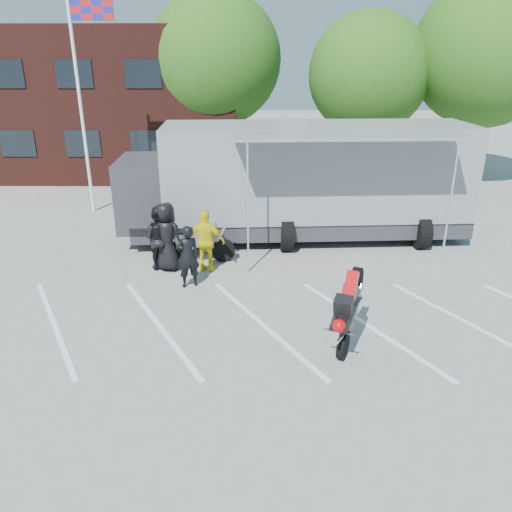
{
  "coord_description": "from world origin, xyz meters",
  "views": [
    {
      "loc": [
        0.13,
        -8.99,
        5.72
      ],
      "look_at": [
        0.03,
        2.0,
        1.3
      ],
      "focal_mm": 35.0,
      "sensor_mm": 36.0,
      "label": 1
    }
  ],
  "objects_px": {
    "stunt_bike_rider": "(350,343)",
    "spectator_leather_b": "(188,256)",
    "tree_left": "(216,59)",
    "transporter_truck": "(298,238)",
    "spectator_hivis": "(206,241)",
    "parked_motorcycle": "(197,262)",
    "flagpole": "(84,76)",
    "spectator_leather_c": "(159,238)",
    "spectator_leather_a": "(167,237)",
    "tree_right": "(488,52)",
    "tree_mid": "(369,74)"
  },
  "relations": [
    {
      "from": "stunt_bike_rider",
      "to": "spectator_leather_b",
      "type": "relative_size",
      "value": 1.13
    },
    {
      "from": "tree_left",
      "to": "transporter_truck",
      "type": "relative_size",
      "value": 0.73
    },
    {
      "from": "transporter_truck",
      "to": "spectator_hivis",
      "type": "xyz_separation_m",
      "value": [
        -2.8,
        -2.83,
        0.9
      ]
    },
    {
      "from": "parked_motorcycle",
      "to": "spectator_leather_b",
      "type": "bearing_deg",
      "value": 172.8
    },
    {
      "from": "parked_motorcycle",
      "to": "stunt_bike_rider",
      "type": "xyz_separation_m",
      "value": [
        3.81,
        -4.48,
        0.0
      ]
    },
    {
      "from": "flagpole",
      "to": "stunt_bike_rider",
      "type": "distance_m",
      "value": 13.77
    },
    {
      "from": "spectator_leather_c",
      "to": "stunt_bike_rider",
      "type": "bearing_deg",
      "value": 149.84
    },
    {
      "from": "stunt_bike_rider",
      "to": "spectator_leather_b",
      "type": "height_order",
      "value": "spectator_leather_b"
    },
    {
      "from": "tree_left",
      "to": "spectator_leather_c",
      "type": "relative_size",
      "value": 4.66
    },
    {
      "from": "tree_left",
      "to": "spectator_hivis",
      "type": "height_order",
      "value": "tree_left"
    },
    {
      "from": "parked_motorcycle",
      "to": "stunt_bike_rider",
      "type": "distance_m",
      "value": 5.88
    },
    {
      "from": "spectator_leather_b",
      "to": "spectator_hivis",
      "type": "xyz_separation_m",
      "value": [
        0.38,
        0.98,
        0.06
      ]
    },
    {
      "from": "spectator_leather_a",
      "to": "stunt_bike_rider",
      "type": "bearing_deg",
      "value": 163.88
    },
    {
      "from": "transporter_truck",
      "to": "parked_motorcycle",
      "type": "distance_m",
      "value": 3.85
    },
    {
      "from": "transporter_truck",
      "to": "spectator_leather_b",
      "type": "relative_size",
      "value": 6.97
    },
    {
      "from": "tree_right",
      "to": "spectator_hivis",
      "type": "distance_m",
      "value": 16.22
    },
    {
      "from": "tree_mid",
      "to": "spectator_leather_b",
      "type": "height_order",
      "value": "tree_mid"
    },
    {
      "from": "tree_left",
      "to": "tree_mid",
      "type": "height_order",
      "value": "tree_left"
    },
    {
      "from": "tree_left",
      "to": "parked_motorcycle",
      "type": "bearing_deg",
      "value": -88.8
    },
    {
      "from": "parked_motorcycle",
      "to": "tree_right",
      "type": "bearing_deg",
      "value": -57.33
    },
    {
      "from": "tree_mid",
      "to": "tree_right",
      "type": "xyz_separation_m",
      "value": [
        5.0,
        -0.5,
        0.93
      ]
    },
    {
      "from": "tree_left",
      "to": "stunt_bike_rider",
      "type": "height_order",
      "value": "tree_left"
    },
    {
      "from": "flagpole",
      "to": "transporter_truck",
      "type": "xyz_separation_m",
      "value": [
        7.66,
        -3.1,
        -5.05
      ]
    },
    {
      "from": "stunt_bike_rider",
      "to": "spectator_leather_a",
      "type": "relative_size",
      "value": 0.96
    },
    {
      "from": "spectator_leather_b",
      "to": "tree_left",
      "type": "bearing_deg",
      "value": -112.51
    },
    {
      "from": "parked_motorcycle",
      "to": "spectator_hivis",
      "type": "relative_size",
      "value": 1.29
    },
    {
      "from": "transporter_truck",
      "to": "spectator_hivis",
      "type": "bearing_deg",
      "value": -138.17
    },
    {
      "from": "spectator_leather_b",
      "to": "flagpole",
      "type": "bearing_deg",
      "value": -80.62
    },
    {
      "from": "stunt_bike_rider",
      "to": "spectator_hivis",
      "type": "relative_size",
      "value": 1.05
    },
    {
      "from": "flagpole",
      "to": "transporter_truck",
      "type": "relative_size",
      "value": 0.68
    },
    {
      "from": "spectator_leather_c",
      "to": "tree_right",
      "type": "bearing_deg",
      "value": -131.47
    },
    {
      "from": "stunt_bike_rider",
      "to": "flagpole",
      "type": "bearing_deg",
      "value": 153.7
    },
    {
      "from": "tree_left",
      "to": "spectator_leather_a",
      "type": "relative_size",
      "value": 4.37
    },
    {
      "from": "tree_mid",
      "to": "stunt_bike_rider",
      "type": "height_order",
      "value": "tree_mid"
    },
    {
      "from": "flagpole",
      "to": "stunt_bike_rider",
      "type": "relative_size",
      "value": 4.19
    },
    {
      "from": "spectator_leather_a",
      "to": "flagpole",
      "type": "bearing_deg",
      "value": -32.35
    },
    {
      "from": "tree_mid",
      "to": "spectator_leather_b",
      "type": "xyz_separation_m",
      "value": [
        -6.77,
        -11.91,
        -4.1
      ]
    },
    {
      "from": "tree_mid",
      "to": "spectator_leather_c",
      "type": "xyz_separation_m",
      "value": [
        -7.76,
        -10.73,
        -4.02
      ]
    },
    {
      "from": "stunt_bike_rider",
      "to": "transporter_truck",
      "type": "bearing_deg",
      "value": 118.8
    },
    {
      "from": "spectator_leather_b",
      "to": "spectator_leather_c",
      "type": "distance_m",
      "value": 1.55
    },
    {
      "from": "tree_right",
      "to": "transporter_truck",
      "type": "distance_m",
      "value": 12.89
    },
    {
      "from": "flagpole",
      "to": "spectator_leather_a",
      "type": "height_order",
      "value": "flagpole"
    },
    {
      "from": "transporter_truck",
      "to": "tree_left",
      "type": "bearing_deg",
      "value": 107.05
    },
    {
      "from": "spectator_leather_b",
      "to": "stunt_bike_rider",
      "type": "bearing_deg",
      "value": 119.79
    },
    {
      "from": "tree_mid",
      "to": "tree_right",
      "type": "distance_m",
      "value": 5.11
    },
    {
      "from": "tree_right",
      "to": "spectator_leather_c",
      "type": "height_order",
      "value": "tree_right"
    },
    {
      "from": "tree_left",
      "to": "tree_mid",
      "type": "xyz_separation_m",
      "value": [
        7.0,
        -1.0,
        -0.62
      ]
    },
    {
      "from": "stunt_bike_rider",
      "to": "spectator_leather_a",
      "type": "height_order",
      "value": "spectator_leather_a"
    },
    {
      "from": "spectator_leather_a",
      "to": "spectator_leather_b",
      "type": "height_order",
      "value": "spectator_leather_a"
    },
    {
      "from": "stunt_bike_rider",
      "to": "spectator_hivis",
      "type": "bearing_deg",
      "value": 155.23
    }
  ]
}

